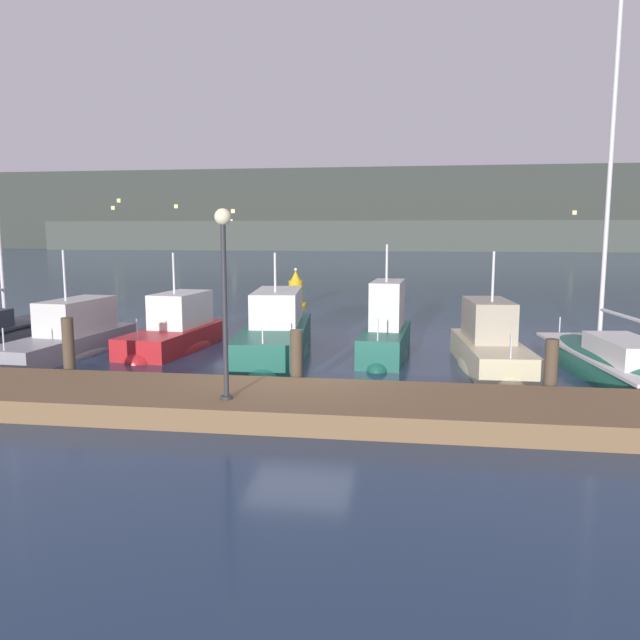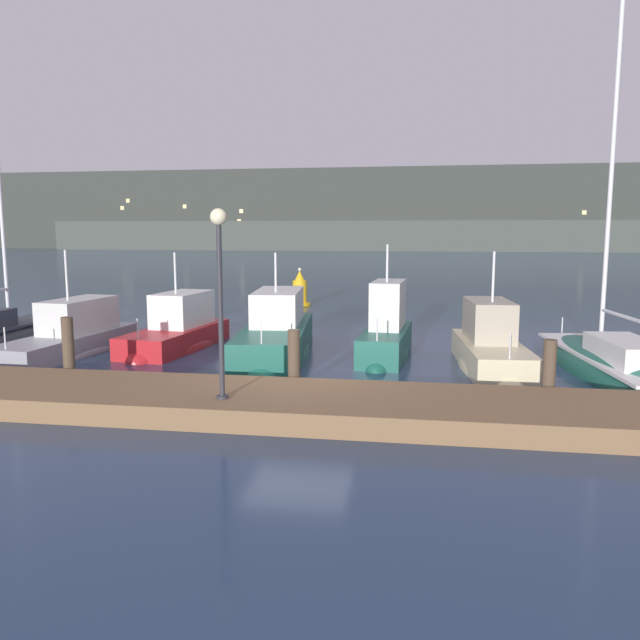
% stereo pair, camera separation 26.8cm
% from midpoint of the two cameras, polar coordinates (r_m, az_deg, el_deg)
% --- Properties ---
extents(ground_plane, '(400.00, 400.00, 0.00)m').
position_cam_midpoint_polar(ground_plane, '(15.00, -2.37, -6.32)').
color(ground_plane, navy).
extents(dock, '(32.04, 2.80, 0.45)m').
position_cam_midpoint_polar(dock, '(12.96, -4.11, -7.63)').
color(dock, brown).
rests_on(dock, ground).
extents(mooring_pile_1, '(0.28, 0.28, 1.67)m').
position_cam_midpoint_polar(mooring_pile_1, '(16.41, -22.42, -2.69)').
color(mooring_pile_1, '#4C3D2D').
rests_on(mooring_pile_1, ground).
extents(mooring_pile_2, '(0.28, 0.28, 1.50)m').
position_cam_midpoint_polar(mooring_pile_2, '(14.40, -2.71, -3.86)').
color(mooring_pile_2, '#4C3D2D').
rests_on(mooring_pile_2, ground).
extents(mooring_pile_3, '(0.28, 0.28, 1.43)m').
position_cam_midpoint_polar(mooring_pile_3, '(14.44, 19.86, -4.45)').
color(mooring_pile_3, '#4C3D2D').
rests_on(mooring_pile_3, ground).
extents(motorboat_berth_2, '(2.30, 6.22, 3.64)m').
position_cam_midpoint_polar(motorboat_berth_2, '(20.61, -22.38, -2.12)').
color(motorboat_berth_2, gray).
rests_on(motorboat_berth_2, ground).
extents(motorboat_berth_3, '(2.35, 5.41, 3.72)m').
position_cam_midpoint_polar(motorboat_berth_3, '(20.59, -13.43, -1.80)').
color(motorboat_berth_3, red).
rests_on(motorboat_berth_3, ground).
extents(motorboat_berth_4, '(2.77, 7.29, 3.76)m').
position_cam_midpoint_polar(motorboat_berth_4, '(19.05, -4.48, -2.22)').
color(motorboat_berth_4, '#195647').
rests_on(motorboat_berth_4, ground).
extents(motorboat_berth_5, '(1.61, 4.76, 3.90)m').
position_cam_midpoint_polar(motorboat_berth_5, '(18.88, 5.61, -2.01)').
color(motorboat_berth_5, '#195647').
rests_on(motorboat_berth_5, ground).
extents(motorboat_berth_6, '(2.08, 5.38, 3.77)m').
position_cam_midpoint_polar(motorboat_berth_6, '(17.87, 14.88, -3.22)').
color(motorboat_berth_6, beige).
rests_on(motorboat_berth_6, ground).
extents(sailboat_berth_7, '(2.93, 8.40, 10.59)m').
position_cam_midpoint_polar(sailboat_berth_7, '(18.28, 24.50, -4.13)').
color(sailboat_berth_7, '#195647').
rests_on(sailboat_berth_7, ground).
extents(channel_buoy, '(1.07, 1.07, 1.92)m').
position_cam_midpoint_polar(channel_buoy, '(31.35, -2.48, 2.58)').
color(channel_buoy, gold).
rests_on(channel_buoy, ground).
extents(dock_lamppost, '(0.32, 0.32, 3.72)m').
position_cam_midpoint_polar(dock_lamppost, '(12.18, -9.40, 4.35)').
color(dock_lamppost, '#2D2D33').
rests_on(dock_lamppost, dock).
extents(hillside_backdrop, '(240.00, 23.00, 16.21)m').
position_cam_midpoint_polar(hillside_backdrop, '(131.51, 7.35, 9.70)').
color(hillside_backdrop, '#333833').
rests_on(hillside_backdrop, ground).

